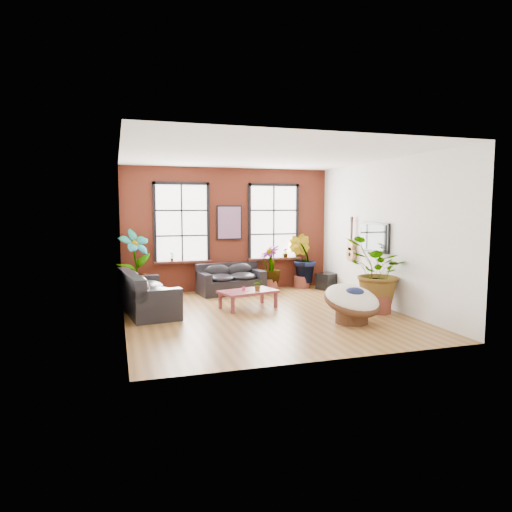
# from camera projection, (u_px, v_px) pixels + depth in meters

# --- Properties ---
(room) EXTENTS (6.04, 6.54, 3.54)m
(room) POSITION_uv_depth(u_px,v_px,m) (262.00, 236.00, 10.15)
(room) COLOR brown
(room) RESTS_ON ground
(sofa_back) EXTENTS (1.89, 1.10, 0.82)m
(sofa_back) POSITION_uv_depth(u_px,v_px,m) (230.00, 280.00, 12.68)
(sofa_back) COLOR black
(sofa_back) RESTS_ON ground
(sofa_left) EXTENTS (1.29, 2.44, 0.92)m
(sofa_left) POSITION_uv_depth(u_px,v_px,m) (145.00, 294.00, 10.34)
(sofa_left) COLOR black
(sofa_left) RESTS_ON ground
(coffee_table) EXTENTS (1.47, 1.07, 0.51)m
(coffee_table) POSITION_uv_depth(u_px,v_px,m) (248.00, 292.00, 10.78)
(coffee_table) COLOR maroon
(coffee_table) RESTS_ON ground
(papasan_chair) EXTENTS (1.39, 1.40, 0.87)m
(papasan_chair) POSITION_uv_depth(u_px,v_px,m) (352.00, 301.00, 9.38)
(papasan_chair) COLOR #4C2D1B
(papasan_chair) RESTS_ON ground
(poster) EXTENTS (0.74, 0.06, 0.98)m
(poster) POSITION_uv_depth(u_px,v_px,m) (229.00, 223.00, 13.01)
(poster) COLOR black
(poster) RESTS_ON room
(tv_wall_unit) EXTENTS (0.13, 1.86, 1.20)m
(tv_wall_unit) POSITION_uv_depth(u_px,v_px,m) (367.00, 241.00, 11.46)
(tv_wall_unit) COLOR black
(tv_wall_unit) RESTS_ON room
(media_box) EXTENTS (0.71, 0.66, 0.47)m
(media_box) POSITION_uv_depth(u_px,v_px,m) (328.00, 281.00, 13.33)
(media_box) COLOR black
(media_box) RESTS_ON ground
(pot_back_left) EXTENTS (0.59, 0.59, 0.38)m
(pot_back_left) POSITION_uv_depth(u_px,v_px,m) (137.00, 291.00, 11.98)
(pot_back_left) COLOR brown
(pot_back_left) RESTS_ON ground
(pot_back_right) EXTENTS (0.64, 0.64, 0.35)m
(pot_back_right) POSITION_uv_depth(u_px,v_px,m) (302.00, 282.00, 13.59)
(pot_back_right) COLOR brown
(pot_back_right) RESTS_ON ground
(pot_right_wall) EXTENTS (0.62, 0.62, 0.42)m
(pot_right_wall) POSITION_uv_depth(u_px,v_px,m) (378.00, 303.00, 10.34)
(pot_right_wall) COLOR brown
(pot_right_wall) RESTS_ON ground
(pot_mid) EXTENTS (0.56, 0.56, 0.38)m
(pot_mid) POSITION_uv_depth(u_px,v_px,m) (269.00, 285.00, 12.95)
(pot_mid) COLOR brown
(pot_mid) RESTS_ON ground
(floor_plant_back_left) EXTENTS (1.06, 0.95, 1.68)m
(floor_plant_back_left) POSITION_uv_depth(u_px,v_px,m) (135.00, 261.00, 11.92)
(floor_plant_back_left) COLOR #1E5416
(floor_plant_back_left) RESTS_ON ground
(floor_plant_back_right) EXTENTS (1.03, 1.01, 1.46)m
(floor_plant_back_right) POSITION_uv_depth(u_px,v_px,m) (302.00, 258.00, 13.55)
(floor_plant_back_right) COLOR #1E5416
(floor_plant_back_right) RESTS_ON ground
(floor_plant_right_wall) EXTENTS (1.80, 1.73, 1.55)m
(floor_plant_right_wall) POSITION_uv_depth(u_px,v_px,m) (378.00, 272.00, 10.29)
(floor_plant_right_wall) COLOR #1E5416
(floor_plant_right_wall) RESTS_ON ground
(floor_plant_mid) EXTENTS (0.77, 0.77, 1.17)m
(floor_plant_mid) POSITION_uv_depth(u_px,v_px,m) (270.00, 266.00, 12.91)
(floor_plant_mid) COLOR #1E5416
(floor_plant_mid) RESTS_ON ground
(table_plant) EXTENTS (0.27, 0.24, 0.26)m
(table_plant) POSITION_uv_depth(u_px,v_px,m) (258.00, 285.00, 10.75)
(table_plant) COLOR #1E5416
(table_plant) RESTS_ON coffee_table
(sill_plant_left) EXTENTS (0.17, 0.17, 0.27)m
(sill_plant_left) POSITION_uv_depth(u_px,v_px,m) (172.00, 256.00, 12.57)
(sill_plant_left) COLOR #1E5416
(sill_plant_left) RESTS_ON room
(sill_plant_right) EXTENTS (0.19, 0.19, 0.27)m
(sill_plant_right) POSITION_uv_depth(u_px,v_px,m) (285.00, 253.00, 13.56)
(sill_plant_right) COLOR #1E5416
(sill_plant_right) RESTS_ON room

